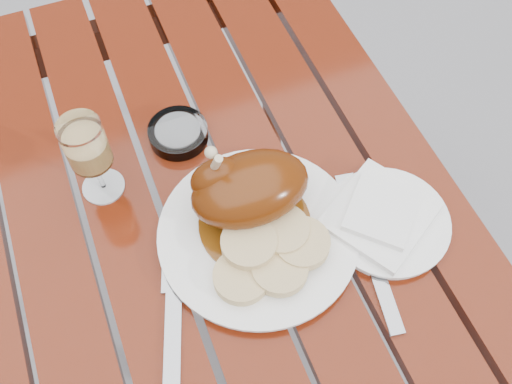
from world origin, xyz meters
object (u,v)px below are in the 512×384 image
at_px(dinner_plate, 258,235).
at_px(ashtray, 178,133).
at_px(table, 221,313).
at_px(wine_glass, 92,159).
at_px(side_plate, 387,222).

relative_size(dinner_plate, ashtray, 3.03).
relative_size(table, dinner_plate, 3.95).
xyz_separation_m(wine_glass, side_plate, (0.39, -0.23, -0.07)).
bearing_deg(ashtray, wine_glass, -160.73).
relative_size(dinner_plate, wine_glass, 1.91).
xyz_separation_m(table, ashtray, (0.01, 0.19, 0.39)).
bearing_deg(ashtray, side_plate, -48.31).
bearing_deg(ashtray, dinner_plate, -76.33).
bearing_deg(dinner_plate, side_plate, -15.16).
xyz_separation_m(dinner_plate, ashtray, (-0.05, 0.23, 0.00)).
height_order(wine_glass, ashtray, wine_glass).
distance_m(table, wine_glass, 0.49).
xyz_separation_m(side_plate, ashtray, (-0.25, 0.28, 0.00)).
bearing_deg(dinner_plate, table, 149.41).
bearing_deg(side_plate, table, 160.51).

